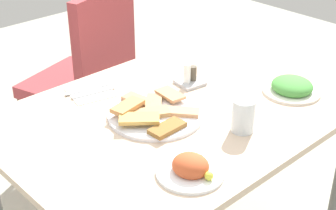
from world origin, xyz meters
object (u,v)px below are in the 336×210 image
dining_chair (88,71)px  fork (93,93)px  paper_napkin (91,92)px  pide_platter (155,113)px  condiment_caddy (190,78)px  spoon (88,89)px  dining_table (176,129)px  salad_plate_rice (292,87)px  salad_plate_greens (191,168)px  drinking_glass (243,116)px

dining_chair → fork: dining_chair is taller
paper_napkin → pide_platter: bearing=-79.5°
pide_platter → condiment_caddy: 0.27m
paper_napkin → spoon: spoon is taller
dining_chair → pide_platter: 0.80m
paper_napkin → condiment_caddy: size_ratio=1.47×
dining_table → fork: 0.33m
dining_table → salad_plate_rice: 0.45m
dining_table → salad_plate_greens: salad_plate_greens is taller
paper_napkin → fork: 0.02m
drinking_glass → salad_plate_greens: bearing=-169.8°
dining_table → fork: size_ratio=7.22×
pide_platter → paper_napkin: (-0.05, 0.29, -0.01)m
drinking_glass → fork: (-0.20, 0.52, -0.05)m
dining_chair → paper_napkin: size_ratio=6.22×
condiment_caddy → dining_chair: bearing=90.9°
dining_table → spoon: spoon is taller
condiment_caddy → fork: bearing=149.6°
dining_chair → condiment_caddy: (0.01, -0.65, 0.19)m
pide_platter → fork: 0.27m
salad_plate_rice → fork: salad_plate_rice is taller
salad_plate_rice → paper_napkin: salad_plate_rice is taller
fork → paper_napkin: bearing=102.4°
dining_table → spoon: 0.36m
pide_platter → dining_chair: bearing=71.9°
spoon → drinking_glass: bearing=-57.6°
salad_plate_greens → salad_plate_rice: 0.62m
dining_chair → spoon: bearing=-124.0°
spoon → pide_platter: bearing=-67.1°
fork → dining_table: bearing=-53.0°
salad_plate_greens → fork: size_ratio=1.18×
dining_table → pide_platter: (-0.08, 0.02, 0.09)m
spoon → salad_plate_greens: bearing=-84.9°
pide_platter → drinking_glass: bearing=-60.4°
pide_platter → salad_plate_rice: (0.48, -0.20, 0.01)m
fork → salad_plate_greens: bearing=-86.0°
salad_plate_greens → fork: 0.58m
dining_chair → condiment_caddy: 0.68m
salad_plate_greens → fork: bearing=81.6°
salad_plate_greens → spoon: size_ratio=1.14×
spoon → salad_plate_rice: bearing=-31.0°
drinking_glass → fork: drinking_glass is taller
drinking_glass → condiment_caddy: drinking_glass is taller
paper_napkin → spoon: (0.00, 0.02, 0.00)m
salad_plate_greens → drinking_glass: size_ratio=1.78×
salad_plate_greens → condiment_caddy: (0.39, 0.39, 0.00)m
dining_chair → paper_napkin: (-0.30, -0.46, 0.17)m
paper_napkin → fork: (0.00, -0.02, 0.00)m
pide_platter → salad_plate_rice: size_ratio=1.50×
paper_napkin → salad_plate_rice: bearing=-42.9°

